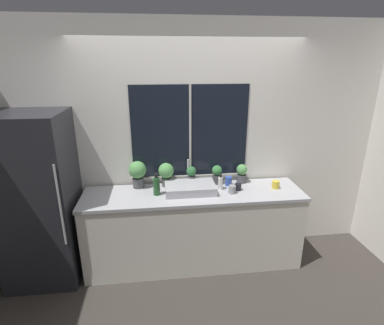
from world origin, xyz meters
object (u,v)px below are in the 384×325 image
at_px(bottle_tall, 157,186).
at_px(mug_yellow, 276,185).
at_px(potted_plant_right, 217,174).
at_px(mug_blue, 229,181).
at_px(mug_black, 238,187).
at_px(mug_grey, 232,189).
at_px(sink, 190,188).
at_px(potted_plant_far_right, 242,173).
at_px(potted_plant_far_left, 138,172).
at_px(potted_plant_center, 191,175).
at_px(potted_plant_left, 166,172).
at_px(soap_bottle, 221,183).
at_px(refrigerator, 39,200).

distance_m(bottle_tall, mug_yellow, 1.34).
xyz_separation_m(potted_plant_right, mug_blue, (0.12, -0.07, -0.07)).
height_order(mug_black, mug_grey, mug_grey).
xyz_separation_m(sink, potted_plant_far_right, (0.63, 0.19, 0.07)).
distance_m(potted_plant_far_left, potted_plant_center, 0.61).
bearing_deg(mug_black, mug_blue, 116.83).
bearing_deg(potted_plant_left, mug_blue, -5.50).
bearing_deg(potted_plant_right, mug_black, -47.31).
bearing_deg(bottle_tall, mug_black, 0.78).
xyz_separation_m(potted_plant_far_left, potted_plant_center, (0.61, 0.00, -0.06)).
bearing_deg(mug_yellow, potted_plant_center, 167.28).
bearing_deg(potted_plant_far_right, mug_blue, -158.24).
relative_size(potted_plant_right, mug_blue, 2.17).
height_order(sink, potted_plant_far_left, same).
bearing_deg(potted_plant_left, bottle_tall, -116.35).
xyz_separation_m(potted_plant_far_left, mug_black, (1.11, -0.21, -0.14)).
bearing_deg(mug_yellow, potted_plant_far_right, 147.93).
xyz_separation_m(sink, potted_plant_left, (-0.25, 0.19, 0.12)).
relative_size(potted_plant_far_left, potted_plant_far_right, 1.38).
relative_size(mug_black, mug_yellow, 0.89).
relative_size(bottle_tall, mug_yellow, 2.85).
height_order(potted_plant_right, soap_bottle, potted_plant_right).
height_order(mug_black, mug_yellow, mug_yellow).
bearing_deg(mug_grey, potted_plant_right, 111.53).
height_order(potted_plant_center, mug_black, potted_plant_center).
distance_m(bottle_tall, mug_black, 0.90).
height_order(sink, potted_plant_far_right, sink).
height_order(potted_plant_far_right, mug_yellow, potted_plant_far_right).
xyz_separation_m(potted_plant_right, potted_plant_far_right, (0.30, 0.00, -0.01)).
bearing_deg(sink, mug_grey, -11.98).
distance_m(potted_plant_left, potted_plant_far_right, 0.89).
relative_size(soap_bottle, mug_blue, 1.79).
bearing_deg(bottle_tall, potted_plant_left, 63.65).
height_order(mug_yellow, mug_grey, mug_grey).
bearing_deg(sink, mug_black, -2.54).
height_order(potted_plant_right, mug_yellow, potted_plant_right).
height_order(potted_plant_right, mug_blue, potted_plant_right).
bearing_deg(potted_plant_center, sink, -99.82).
bearing_deg(mug_blue, potted_plant_far_left, 176.19).
relative_size(sink, potted_plant_center, 2.44).
relative_size(soap_bottle, mug_yellow, 2.13).
height_order(potted_plant_left, potted_plant_right, potted_plant_left).
height_order(sink, mug_yellow, sink).
relative_size(refrigerator, mug_black, 23.47).
xyz_separation_m(mug_black, mug_grey, (-0.09, -0.07, 0.01)).
height_order(potted_plant_center, potted_plant_right, same).
height_order(mug_blue, mug_grey, mug_blue).
xyz_separation_m(mug_black, mug_yellow, (0.44, 0.00, 0.00)).
bearing_deg(soap_bottle, mug_black, -13.83).
bearing_deg(potted_plant_left, potted_plant_center, 0.00).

